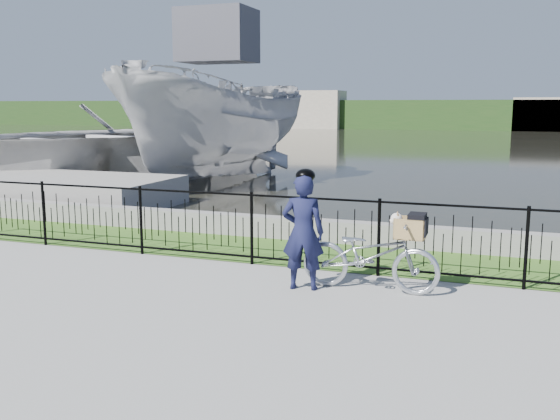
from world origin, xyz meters
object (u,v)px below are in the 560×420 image
at_px(boat_near, 219,123).
at_px(boat_far, 114,142).
at_px(cyclist, 303,230).
at_px(bicycle_rig, 371,254).

relative_size(boat_near, boat_far, 0.66).
bearing_deg(cyclist, boat_near, 121.01).
distance_m(cyclist, boat_near, 11.70).
height_order(bicycle_rig, boat_far, boat_far).
xyz_separation_m(bicycle_rig, boat_near, (-6.89, 9.75, 1.42)).
bearing_deg(cyclist, boat_far, 134.76).
distance_m(boat_near, boat_far, 3.94).
xyz_separation_m(cyclist, boat_far, (-9.89, 9.97, 0.45)).
height_order(cyclist, boat_far, boat_far).
height_order(cyclist, boat_near, boat_near).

